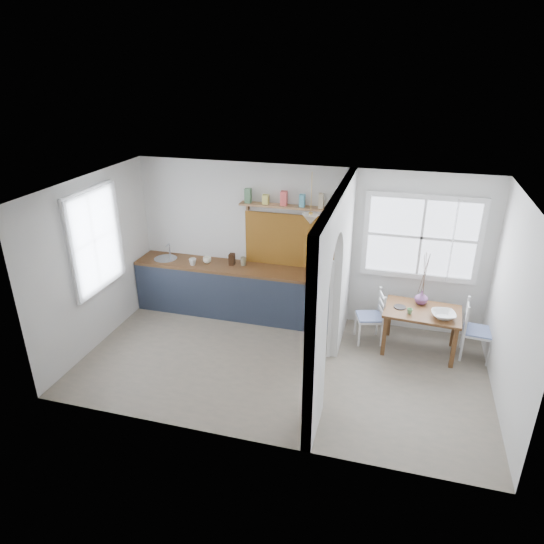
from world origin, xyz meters
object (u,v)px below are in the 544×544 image
(chair_left, at_px, (369,316))
(vase, at_px, (422,297))
(chair_right, at_px, (478,331))
(kettle, at_px, (320,268))
(dining_table, at_px, (420,330))

(chair_left, height_order, vase, vase)
(chair_right, relative_size, kettle, 3.38)
(chair_left, relative_size, kettle, 3.21)
(vase, bearing_deg, chair_left, -169.56)
(kettle, bearing_deg, chair_right, -26.83)
(dining_table, bearing_deg, chair_left, 177.95)
(chair_left, relative_size, vase, 4.09)
(dining_table, distance_m, chair_right, 0.81)
(dining_table, height_order, vase, vase)
(dining_table, bearing_deg, kettle, 170.94)
(dining_table, relative_size, chair_right, 1.23)
(chair_left, bearing_deg, dining_table, 67.63)
(chair_left, bearing_deg, chair_right, 71.96)
(chair_right, bearing_deg, chair_left, 93.59)
(chair_right, height_order, kettle, kettle)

